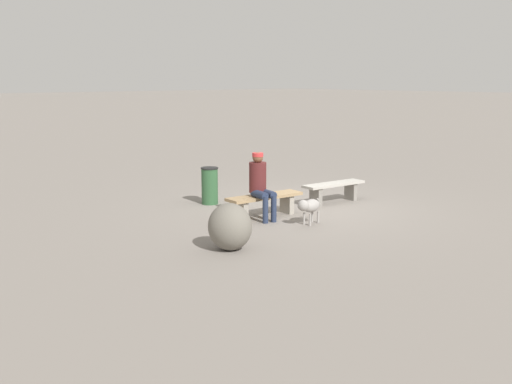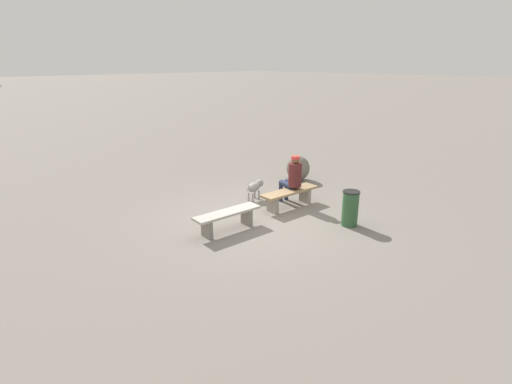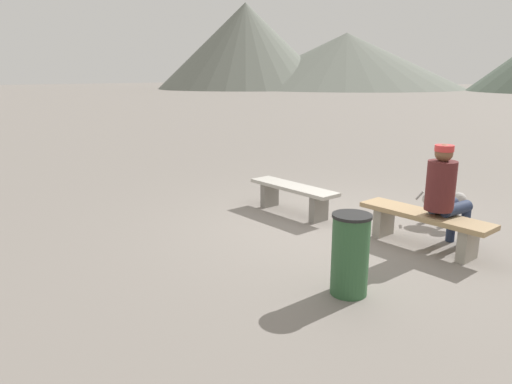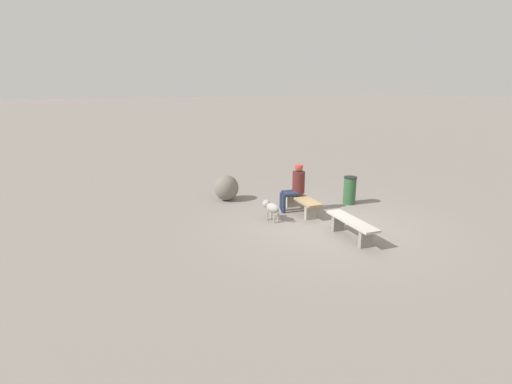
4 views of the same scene
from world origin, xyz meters
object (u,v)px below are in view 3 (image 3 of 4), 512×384
(trash_bin, at_px, (350,254))
(seated_person, at_px, (445,190))
(dog, at_px, (443,201))
(bench_right, at_px, (424,222))
(bench_left, at_px, (293,193))

(trash_bin, bearing_deg, seated_person, 85.52)
(seated_person, height_order, dog, seated_person)
(dog, xyz_separation_m, trash_bin, (0.25, -2.78, 0.06))
(bench_right, bearing_deg, trash_bin, -82.69)
(dog, bearing_deg, seated_person, -77.72)
(bench_left, relative_size, bench_right, 0.95)
(trash_bin, bearing_deg, bench_left, 141.02)
(bench_left, relative_size, trash_bin, 1.97)
(seated_person, bearing_deg, bench_left, -166.46)
(seated_person, relative_size, dog, 1.90)
(seated_person, relative_size, trash_bin, 1.61)
(seated_person, bearing_deg, bench_right, -147.76)
(bench_right, xyz_separation_m, trash_bin, (0.05, -1.74, 0.08))
(bench_left, distance_m, dog, 2.17)
(seated_person, distance_m, trash_bin, 1.85)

